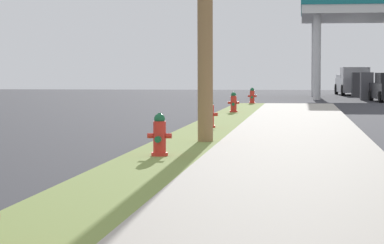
# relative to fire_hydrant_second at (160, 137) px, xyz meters

# --- Properties ---
(fire_hydrant_second) EXTENTS (0.42, 0.38, 0.74)m
(fire_hydrant_second) POSITION_rel_fire_hydrant_second_xyz_m (0.00, 0.00, 0.00)
(fire_hydrant_second) COLOR red
(fire_hydrant_second) RESTS_ON grass_verge
(fire_hydrant_third) EXTENTS (0.42, 0.37, 0.74)m
(fire_hydrant_third) POSITION_rel_fire_hydrant_second_xyz_m (0.04, 7.93, 0.00)
(fire_hydrant_third) COLOR red
(fire_hydrant_third) RESTS_ON grass_verge
(fire_hydrant_fourth) EXTENTS (0.42, 0.37, 0.74)m
(fire_hydrant_fourth) POSITION_rel_fire_hydrant_second_xyz_m (-0.03, 17.08, 0.00)
(fire_hydrant_fourth) COLOR red
(fire_hydrant_fourth) RESTS_ON grass_verge
(fire_hydrant_fifth) EXTENTS (0.42, 0.38, 0.74)m
(fire_hydrant_fifth) POSITION_rel_fire_hydrant_second_xyz_m (0.12, 26.57, 0.00)
(fire_hydrant_fifth) COLOR red
(fire_hydrant_fifth) RESTS_ON grass_verge
(truck_silver_at_forecourt) EXTENTS (2.44, 5.52, 1.97)m
(truck_silver_at_forecourt) POSITION_rel_fire_hydrant_second_xyz_m (6.10, 48.18, 0.47)
(truck_silver_at_forecourt) COLOR #BCBCC1
(truck_silver_at_forecourt) RESTS_ON ground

